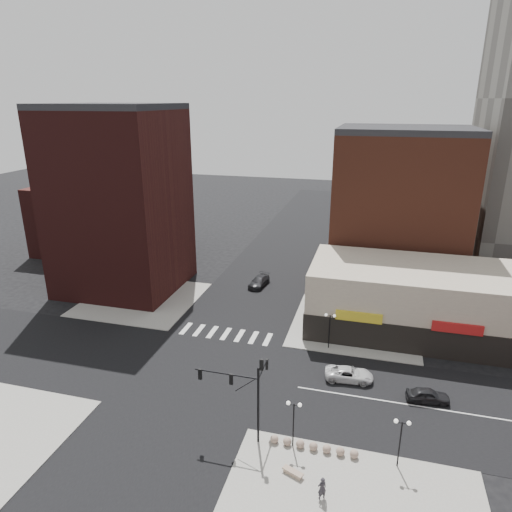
% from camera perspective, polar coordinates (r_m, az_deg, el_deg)
% --- Properties ---
extents(ground, '(240.00, 240.00, 0.00)m').
position_cam_1_polar(ground, '(48.24, -6.89, -14.20)').
color(ground, black).
rests_on(ground, ground).
extents(road_ew, '(200.00, 14.00, 0.02)m').
position_cam_1_polar(road_ew, '(48.23, -6.89, -14.19)').
color(road_ew, black).
rests_on(road_ew, ground).
extents(road_ns, '(14.00, 200.00, 0.02)m').
position_cam_1_polar(road_ns, '(48.23, -6.89, -14.19)').
color(road_ns, black).
rests_on(road_ns, ground).
extents(sidewalk_nw, '(15.00, 15.00, 0.12)m').
position_cam_1_polar(sidewalk_nw, '(65.43, -14.06, -5.24)').
color(sidewalk_nw, gray).
rests_on(sidewalk_nw, ground).
extents(sidewalk_ne, '(15.00, 15.00, 0.12)m').
position_cam_1_polar(sidewalk_ne, '(57.99, 12.24, -8.36)').
color(sidewalk_ne, gray).
rests_on(sidewalk_ne, ground).
extents(building_nw, '(16.00, 15.00, 25.00)m').
position_cam_1_polar(building_nw, '(67.12, -16.67, 6.36)').
color(building_nw, '#381312').
rests_on(building_nw, ground).
extents(building_nw_low, '(20.00, 18.00, 12.00)m').
position_cam_1_polar(building_nw_low, '(88.13, -18.35, 4.74)').
color(building_nw_low, '#381312').
rests_on(building_nw_low, ground).
extents(building_ne_midrise, '(18.00, 15.00, 22.00)m').
position_cam_1_polar(building_ne_midrise, '(68.49, 17.42, 5.24)').
color(building_ne_midrise, brown).
rests_on(building_ne_midrise, ground).
extents(building_ne_row, '(24.20, 12.20, 8.00)m').
position_cam_1_polar(building_ne_row, '(57.27, 19.02, -5.78)').
color(building_ne_row, '#C1B49A').
rests_on(building_ne_row, ground).
extents(traffic_signal, '(5.59, 3.09, 7.77)m').
position_cam_1_polar(traffic_signal, '(37.32, -1.05, -15.91)').
color(traffic_signal, black).
rests_on(traffic_signal, ground).
extents(street_lamp_se_a, '(1.22, 0.32, 4.16)m').
position_cam_1_polar(street_lamp_se_a, '(37.50, 4.74, -18.96)').
color(street_lamp_se_a, black).
rests_on(street_lamp_se_a, sidewalk_se).
extents(street_lamp_se_b, '(1.22, 0.32, 4.16)m').
position_cam_1_polar(street_lamp_se_b, '(37.32, 17.71, -20.16)').
color(street_lamp_se_b, black).
rests_on(street_lamp_se_b, sidewalk_se).
extents(street_lamp_ne, '(1.22, 0.32, 4.16)m').
position_cam_1_polar(street_lamp_ne, '(50.87, 9.21, -8.16)').
color(street_lamp_ne, black).
rests_on(street_lamp_ne, sidewalk_ne).
extents(bollard_row, '(6.97, 0.67, 0.67)m').
position_cam_1_polar(bollard_row, '(39.14, 7.19, -22.54)').
color(bollard_row, '#88705D').
rests_on(bollard_row, sidewalk_se).
extents(white_suv, '(4.88, 2.61, 1.30)m').
position_cam_1_polar(white_suv, '(47.32, 11.55, -14.27)').
color(white_suv, silver).
rests_on(white_suv, ground).
extents(dark_sedan_east, '(4.02, 2.05, 1.31)m').
position_cam_1_polar(dark_sedan_east, '(46.38, 20.68, -15.98)').
color(dark_sedan_east, black).
rests_on(dark_sedan_east, ground).
extents(dark_sedan_north, '(2.59, 5.13, 1.43)m').
position_cam_1_polar(dark_sedan_north, '(67.68, 0.38, -3.19)').
color(dark_sedan_north, black).
rests_on(dark_sedan_north, ground).
extents(pedestrian, '(0.78, 0.72, 1.79)m').
position_cam_1_polar(pedestrian, '(35.46, 8.25, -26.79)').
color(pedestrian, '#2A272D').
rests_on(pedestrian, sidewalk_se).
extents(stone_bench, '(1.69, 1.07, 0.38)m').
position_cam_1_polar(stone_bench, '(37.22, 4.63, -25.38)').
color(stone_bench, tan).
rests_on(stone_bench, sidewalk_se).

